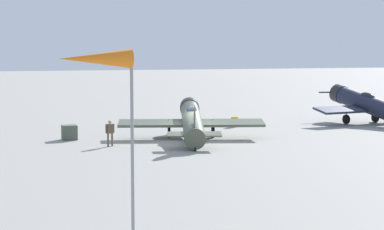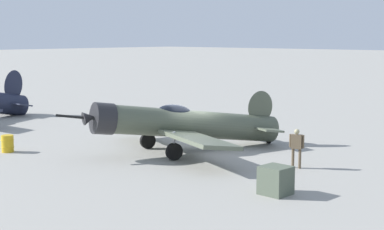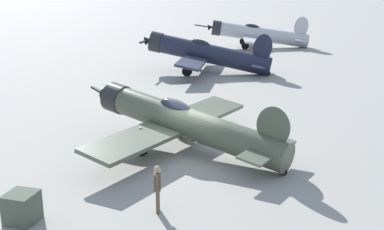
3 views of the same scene
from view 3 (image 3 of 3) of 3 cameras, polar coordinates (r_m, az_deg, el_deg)
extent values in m
plane|color=gray|center=(22.77, 0.00, -4.35)|extent=(400.00, 400.00, 0.00)
cylinder|color=#4C5442|center=(22.33, 0.00, -1.12)|extent=(9.45, 4.66, 2.50)
cylinder|color=#232326|center=(24.94, -8.63, 1.92)|extent=(1.52, 1.74, 1.56)
cone|color=#232326|center=(25.36, -9.71, 2.30)|extent=(0.79, 0.79, 0.67)
cube|color=black|center=(25.46, -9.95, 2.35)|extent=(2.27, 1.70, 0.42)
ellipsoid|color=black|center=(22.66, -1.97, 0.96)|extent=(1.93, 1.34, 0.88)
cube|color=#565E4C|center=(23.03, -2.33, -1.17)|extent=(5.42, 10.28, 0.41)
ellipsoid|color=#4C5442|center=(20.24, 9.33, -1.35)|extent=(1.63, 0.71, 1.87)
cube|color=#565E4C|center=(20.65, 8.70, -3.94)|extent=(2.24, 3.57, 0.23)
cylinder|color=#999BA0|center=(22.29, -5.93, -2.55)|extent=(0.14, 0.14, 0.92)
cylinder|color=black|center=(22.45, -5.90, -3.66)|extent=(0.82, 0.47, 0.80)
cylinder|color=#999BA0|center=(24.64, -1.18, -0.60)|extent=(0.14, 0.14, 0.92)
cylinder|color=black|center=(24.78, -1.18, -1.62)|extent=(0.82, 0.47, 0.80)
cylinder|color=black|center=(20.65, 10.52, -6.47)|extent=(0.30, 0.19, 0.28)
cylinder|color=#1E2338|center=(40.10, 2.31, 7.00)|extent=(9.78, 2.16, 3.27)
cylinder|color=#232326|center=(40.84, -4.15, 8.38)|extent=(1.29, 1.70, 1.77)
cone|color=#232326|center=(40.98, -5.04, 8.56)|extent=(0.71, 0.72, 0.77)
cube|color=black|center=(41.02, -5.25, 8.56)|extent=(0.22, 3.24, 0.17)
ellipsoid|color=black|center=(40.11, 0.95, 8.20)|extent=(1.84, 0.88, 0.99)
cube|color=#282D42|center=(40.30, 0.67, 6.77)|extent=(2.49, 10.19, 0.52)
ellipsoid|color=#1E2338|center=(39.66, 8.14, 7.66)|extent=(1.89, 0.25, 2.43)
cube|color=#282D42|center=(39.88, 7.78, 5.85)|extent=(1.33, 3.47, 0.30)
cylinder|color=#999BA0|center=(38.86, -0.58, 5.91)|extent=(0.14, 0.14, 1.18)
cylinder|color=black|center=(38.97, -0.57, 5.06)|extent=(0.81, 0.25, 0.80)
cylinder|color=#999BA0|center=(42.06, 0.26, 6.72)|extent=(0.14, 0.14, 1.18)
cylinder|color=black|center=(42.16, 0.26, 5.93)|extent=(0.81, 0.25, 0.80)
cylinder|color=black|center=(40.00, 8.85, 4.78)|extent=(0.29, 0.12, 0.28)
cylinder|color=#B7BABF|center=(54.26, 7.98, 9.18)|extent=(10.22, 3.53, 2.82)
cylinder|color=#232326|center=(53.90, 2.84, 9.98)|extent=(1.41, 1.78, 1.69)
cone|color=#232326|center=(53.89, 2.14, 10.08)|extent=(0.76, 0.78, 0.73)
cube|color=black|center=(53.89, 1.97, 10.08)|extent=(3.13, 0.20, 0.52)
ellipsoid|color=black|center=(54.08, 6.94, 10.00)|extent=(1.90, 1.11, 0.91)
cube|color=#ADAFB5|center=(54.18, 6.69, 8.96)|extent=(3.89, 10.76, 0.41)
ellipsoid|color=#B7BABF|center=(54.76, 12.47, 9.87)|extent=(1.77, 0.49, 2.37)
cube|color=#ADAFB5|center=(54.88, 12.18, 8.55)|extent=(1.78, 3.55, 0.25)
cylinder|color=#999BA0|center=(52.56, 6.16, 8.47)|extent=(0.14, 0.14, 0.98)
cylinder|color=black|center=(52.63, 6.14, 7.94)|extent=(0.82, 0.36, 0.80)
cylinder|color=#999BA0|center=(55.79, 5.93, 8.93)|extent=(0.14, 0.14, 0.98)
cylinder|color=black|center=(55.85, 5.91, 8.43)|extent=(0.82, 0.36, 0.80)
cylinder|color=black|center=(55.13, 12.96, 7.73)|extent=(0.29, 0.16, 0.28)
cylinder|color=brown|center=(17.21, -3.98, -9.99)|extent=(0.12, 0.12, 0.86)
cylinder|color=brown|center=(17.49, -3.94, -9.55)|extent=(0.12, 0.12, 0.86)
cube|color=brown|center=(17.04, -4.01, -7.56)|extent=(0.35, 0.51, 0.61)
sphere|color=tan|center=(16.87, -4.04, -6.22)|extent=(0.22, 0.22, 0.22)
cylinder|color=brown|center=(16.77, -4.05, -7.90)|extent=(0.09, 0.09, 0.57)
cylinder|color=brown|center=(17.30, -3.97, -7.12)|extent=(0.09, 0.09, 0.57)
cube|color=#4C5647|center=(17.55, -19.01, -10.05)|extent=(0.99, 1.02, 1.03)
cylinder|color=gold|center=(30.44, -8.59, 1.67)|extent=(0.59, 0.59, 0.84)
torus|color=gold|center=(30.40, -8.60, 1.97)|extent=(0.63, 0.63, 0.04)
torus|color=gold|center=(30.49, -8.57, 1.36)|extent=(0.63, 0.63, 0.04)
camera|label=1|loc=(33.59, 95.23, -5.46)|focal=57.19mm
camera|label=2|loc=(26.44, -72.51, -0.36)|focal=55.26mm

